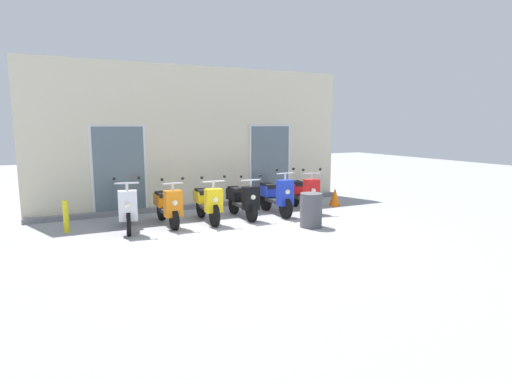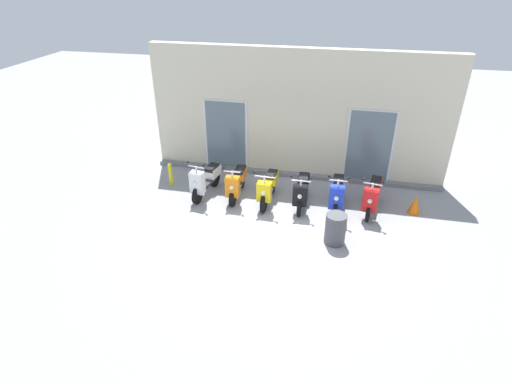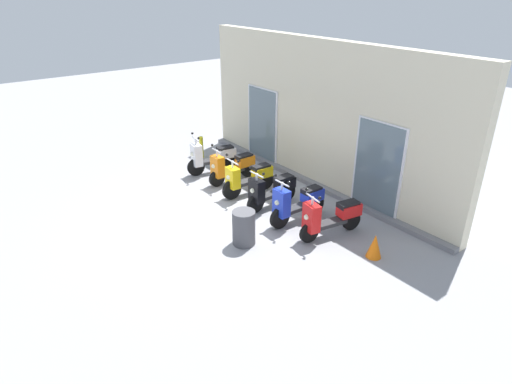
# 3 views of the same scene
# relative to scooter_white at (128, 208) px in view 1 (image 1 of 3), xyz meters

# --- Properties ---
(ground_plane) EXTENTS (40.00, 40.00, 0.00)m
(ground_plane) POSITION_rel_scooter_white_xyz_m (2.33, -1.22, -0.50)
(ground_plane) COLOR #939399
(storefront_facade) EXTENTS (8.96, 0.50, 3.89)m
(storefront_facade) POSITION_rel_scooter_white_xyz_m (2.33, 1.95, 1.38)
(storefront_facade) COLOR beige
(storefront_facade) RESTS_ON ground_plane
(scooter_white) EXTENTS (0.63, 1.59, 1.24)m
(scooter_white) POSITION_rel_scooter_white_xyz_m (0.00, 0.00, 0.00)
(scooter_white) COLOR black
(scooter_white) RESTS_ON ground_plane
(scooter_orange) EXTENTS (0.53, 1.53, 1.17)m
(scooter_orange) POSITION_rel_scooter_white_xyz_m (0.90, 0.09, -0.04)
(scooter_orange) COLOR black
(scooter_orange) RESTS_ON ground_plane
(scooter_yellow) EXTENTS (0.61, 1.60, 1.17)m
(scooter_yellow) POSITION_rel_scooter_white_xyz_m (1.84, -0.02, -0.03)
(scooter_yellow) COLOR black
(scooter_yellow) RESTS_ON ground_plane
(scooter_black) EXTENTS (0.58, 1.51, 1.14)m
(scooter_black) POSITION_rel_scooter_white_xyz_m (2.77, -0.00, -0.03)
(scooter_black) COLOR black
(scooter_black) RESTS_ON ground_plane
(scooter_blue) EXTENTS (0.54, 1.61, 1.26)m
(scooter_blue) POSITION_rel_scooter_white_xyz_m (3.73, -0.01, -0.01)
(scooter_blue) COLOR black
(scooter_blue) RESTS_ON ground_plane
(scooter_red) EXTENTS (0.64, 1.60, 1.20)m
(scooter_red) POSITION_rel_scooter_white_xyz_m (4.66, 0.12, -0.02)
(scooter_red) COLOR black
(scooter_red) RESTS_ON ground_plane
(traffic_cone) EXTENTS (0.32, 0.32, 0.52)m
(traffic_cone) POSITION_rel_scooter_white_xyz_m (5.81, 0.25, -0.24)
(traffic_cone) COLOR orange
(traffic_cone) RESTS_ON ground_plane
(trash_bin) EXTENTS (0.50, 0.50, 0.78)m
(trash_bin) POSITION_rel_scooter_white_xyz_m (3.76, -1.57, -0.11)
(trash_bin) COLOR #4C4C51
(trash_bin) RESTS_ON ground_plane
(curb_bollard) EXTENTS (0.12, 0.12, 0.70)m
(curb_bollard) POSITION_rel_scooter_white_xyz_m (-1.24, 0.39, -0.15)
(curb_bollard) COLOR yellow
(curb_bollard) RESTS_ON ground_plane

